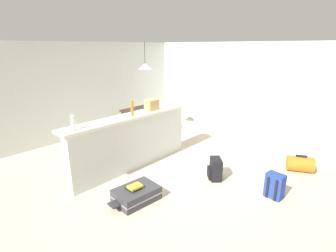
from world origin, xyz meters
TOP-DOWN VIEW (x-y plane):
  - ground_plane at (0.00, 0.00)m, footprint 13.00×13.00m
  - wall_back at (0.00, 3.05)m, footprint 6.60×0.10m
  - wall_right at (3.05, 0.30)m, footprint 0.10×6.00m
  - partition_half_wall at (-0.63, 0.49)m, footprint 2.80×0.20m
  - bar_countertop at (-0.63, 0.49)m, footprint 2.96×0.40m
  - bottle_white at (-1.87, 0.44)m, footprint 0.07×0.07m
  - bottle_amber at (-0.67, 0.44)m, footprint 0.06×0.06m
  - bottle_clear at (0.65, 0.54)m, footprint 0.07×0.07m
  - grocery_bag at (-0.11, 0.48)m, footprint 0.26×0.18m
  - dining_table at (0.93, 1.85)m, footprint 1.10×0.80m
  - dining_chair_near_partition at (0.86, 1.32)m, footprint 0.45×0.45m
  - pendant_lamp at (0.94, 1.78)m, footprint 0.34×0.34m
  - suitcase_flat_charcoal at (-1.39, -0.45)m, footprint 0.85×0.55m
  - backpack_blue at (0.20, -2.05)m, footprint 0.27×0.30m
  - backpack_black at (0.06, -1.00)m, footprint 0.34×0.34m
  - duffel_bag_orange at (1.48, -2.08)m, footprint 0.48×0.56m
  - book_stack at (-1.41, -0.43)m, footprint 0.23×0.22m

SIDE VIEW (x-z plane):
  - ground_plane at x=0.00m, z-range -0.05..0.00m
  - suitcase_flat_charcoal at x=-1.39m, z-range 0.00..0.22m
  - duffel_bag_orange at x=1.48m, z-range -0.02..0.32m
  - backpack_blue at x=0.20m, z-range -0.01..0.41m
  - backpack_black at x=0.06m, z-range -0.01..0.41m
  - book_stack at x=-1.41m, z-range 0.22..0.28m
  - dining_chair_near_partition at x=0.86m, z-range 0.05..0.98m
  - partition_half_wall at x=-0.63m, z-range 0.00..1.07m
  - dining_table at x=0.93m, z-range 0.28..1.02m
  - bar_countertop at x=-0.63m, z-range 1.07..1.12m
  - grocery_bag at x=-0.11m, z-range 1.12..1.34m
  - bottle_white at x=-1.87m, z-range 1.12..1.36m
  - wall_back at x=0.00m, z-range 0.00..2.50m
  - wall_right at x=3.05m, z-range 0.00..2.50m
  - bottle_clear at x=0.65m, z-range 1.12..1.40m
  - bottle_amber at x=-0.67m, z-range 1.12..1.41m
  - pendant_lamp at x=0.94m, z-range 1.52..2.25m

